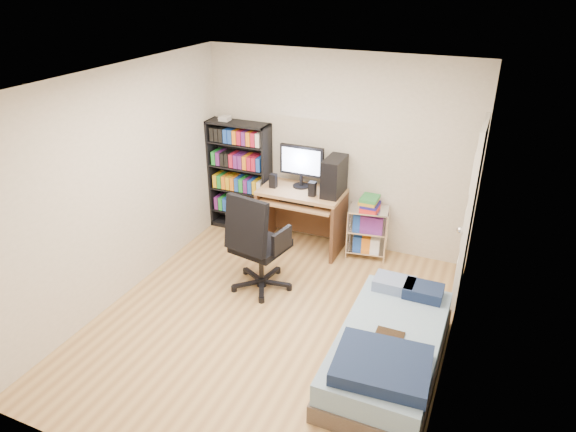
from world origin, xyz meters
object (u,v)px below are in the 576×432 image
at_px(media_shelf, 240,175).
at_px(computer_desk, 311,196).
at_px(bed, 389,350).
at_px(office_chair, 258,259).

xyz_separation_m(media_shelf, computer_desk, (1.10, -0.13, -0.06)).
distance_m(media_shelf, computer_desk, 1.11).
distance_m(media_shelf, bed, 3.35).
height_order(office_chair, bed, office_chair).
bearing_deg(media_shelf, bed, -37.99).
xyz_separation_m(media_shelf, bed, (2.60, -2.03, -0.56)).
bearing_deg(bed, media_shelf, 142.01).
bearing_deg(office_chair, bed, -13.23).
distance_m(media_shelf, office_chair, 1.64).
relative_size(media_shelf, computer_desk, 1.18).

